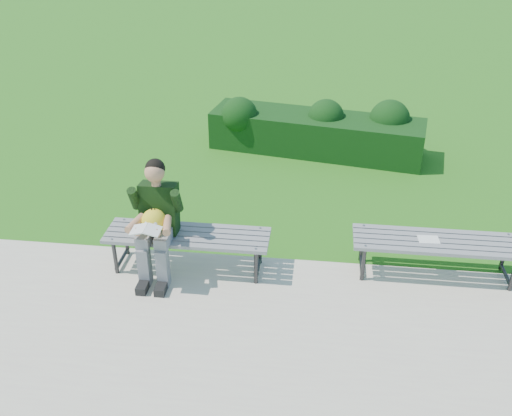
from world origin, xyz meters
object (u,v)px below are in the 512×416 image
Objects in this scene: bench_left at (187,238)px; paper_sheet at (429,239)px; hedge at (318,129)px; seated_boy at (156,217)px; bench_right at (437,245)px.

bench_left reaches higher than paper_sheet.
bench_left is (-1.35, -3.47, 0.04)m from hedge.
bench_left is 7.87× the size of paper_sheet.
bench_left is 1.37× the size of seated_boy.
paper_sheet is (2.90, 0.29, -0.24)m from seated_boy.
bench_right is (1.36, -3.28, 0.04)m from hedge.
hedge is at bearing 65.25° from seated_boy.
seated_boy is at bearing -174.45° from bench_right.
bench_left is at bearing 18.05° from seated_boy.
bench_right is at bearing 4.10° from bench_left.
seated_boy is 5.75× the size of paper_sheet.
seated_boy is (-0.30, -0.10, 0.30)m from bench_left.
bench_right is 7.87× the size of paper_sheet.
bench_right is 1.37× the size of seated_boy.
seated_boy reaches higher than paper_sheet.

